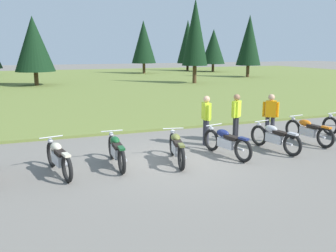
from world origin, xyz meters
The scene contains 12 objects.
ground_plane centered at (0.00, 0.00, 0.00)m, with size 140.00×140.00×0.00m, color slate.
grass_moorland centered at (0.00, 25.75, 0.05)m, with size 80.00×44.00×0.10m, color olive.
forest_treeline centered at (-4.58, 31.41, 4.09)m, with size 43.99×28.45×8.13m.
motorcycle_cream centered at (-3.25, -0.01, 0.44)m, with size 0.72×2.07×0.88m.
motorcycle_british_green centered at (-1.70, 0.12, 0.44)m, with size 0.62×2.10×0.88m.
motorcycle_olive centered at (-0.03, -0.17, 0.44)m, with size 0.69×2.08×0.88m.
motorcycle_navy centered at (1.60, -0.14, 0.44)m, with size 0.73×2.07×0.88m.
motorcycle_silver centered at (3.33, -0.15, 0.44)m, with size 0.68×2.09×0.88m.
motorcycle_orange centered at (5.01, 0.22, 0.44)m, with size 0.62×2.10×0.88m.
rider_checking_bike centered at (2.76, 1.26, 0.95)m, with size 0.45×0.40×1.67m.
rider_with_back_turned centered at (3.87, 0.85, 0.95)m, with size 0.46×0.39×1.67m.
rider_in_hivis_vest centered at (1.59, 1.21, 0.95)m, with size 0.26×0.55×1.67m.
Camera 1 is at (-3.70, -9.27, 3.17)m, focal length 38.23 mm.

